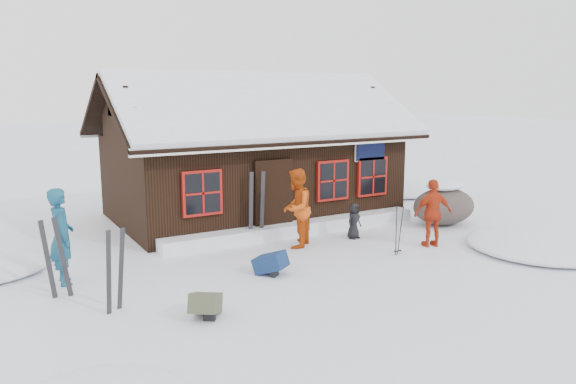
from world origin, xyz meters
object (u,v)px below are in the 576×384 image
at_px(skier_teal, 61,236).
at_px(skier_crouched, 354,221).
at_px(skier_orange_right, 433,213).
at_px(backpack_blue, 271,266).
at_px(ski_pair_left, 115,272).
at_px(backpack_olive, 206,308).
at_px(skier_orange_left, 296,208).
at_px(boulder, 444,205).
at_px(ski_poles, 398,231).

distance_m(skier_teal, skier_crouched, 7.18).
xyz_separation_m(skier_orange_right, backpack_blue, (-4.51, 0.11, -0.68)).
relative_size(ski_pair_left, backpack_olive, 2.46).
distance_m(skier_teal, skier_orange_left, 5.44).
bearing_deg(backpack_blue, skier_crouched, -10.27).
relative_size(skier_orange_left, skier_orange_right, 1.16).
distance_m(boulder, ski_poles, 3.56).
height_order(skier_teal, skier_orange_left, same).
distance_m(skier_teal, backpack_olive, 3.65).
xyz_separation_m(skier_teal, skier_orange_right, (8.40, -1.70, -0.13)).
distance_m(skier_orange_right, backpack_olive, 6.73).
height_order(skier_orange_left, ski_pair_left, skier_orange_left).
bearing_deg(skier_teal, ski_poles, -103.95).
relative_size(ski_pair_left, backpack_blue, 2.43).
xyz_separation_m(skier_orange_right, ski_poles, (-1.19, -0.11, -0.29)).
height_order(skier_crouched, ski_poles, ski_poles).
distance_m(ski_poles, backpack_blue, 3.35).
relative_size(skier_teal, backpack_olive, 3.15).
bearing_deg(ski_poles, backpack_blue, 176.29).
height_order(ski_poles, backpack_blue, ski_poles).
bearing_deg(backpack_blue, backpack_olive, -179.22).
height_order(skier_orange_right, backpack_blue, skier_orange_right).
relative_size(ski_pair_left, ski_poles, 1.27).
bearing_deg(boulder, ski_pair_left, -169.47).
bearing_deg(skier_orange_right, boulder, -126.49).
bearing_deg(ski_pair_left, boulder, -11.24).
bearing_deg(ski_pair_left, backpack_blue, -15.28).
distance_m(skier_crouched, ski_poles, 1.70).
bearing_deg(ski_poles, boulder, 27.75).
bearing_deg(ski_pair_left, skier_teal, 84.72).
distance_m(skier_orange_left, ski_poles, 2.53).
bearing_deg(ski_pair_left, skier_orange_right, -19.82).
relative_size(ski_poles, backpack_olive, 1.93).
xyz_separation_m(skier_teal, ski_pair_left, (0.58, -1.97, -0.27)).
relative_size(skier_orange_left, backpack_blue, 3.12).
distance_m(skier_teal, backpack_blue, 4.28).
bearing_deg(skier_teal, skier_orange_left, -90.31).
height_order(boulder, ski_poles, ski_poles).
distance_m(skier_teal, skier_orange_right, 8.57).
bearing_deg(skier_orange_right, backpack_olive, 26.63).
bearing_deg(backpack_olive, skier_crouched, 63.78).
xyz_separation_m(skier_teal, skier_orange_left, (5.44, -0.04, 0.00)).
bearing_deg(backpack_olive, skier_orange_left, 74.76).
bearing_deg(boulder, skier_orange_left, 178.73).
bearing_deg(backpack_olive, backpack_blue, 70.30).
xyz_separation_m(ski_pair_left, backpack_olive, (1.26, -1.08, -0.55)).
bearing_deg(ski_poles, skier_orange_left, 134.99).
relative_size(skier_teal, skier_crouched, 2.09).
height_order(ski_pair_left, backpack_olive, ski_pair_left).
distance_m(backpack_blue, backpack_olive, 2.51).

